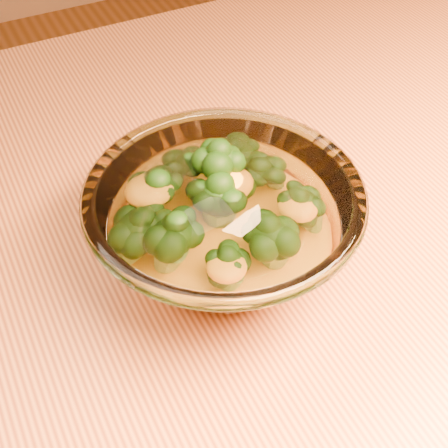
% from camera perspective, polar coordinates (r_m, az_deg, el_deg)
% --- Properties ---
extents(table, '(1.20, 0.80, 0.75)m').
position_cam_1_polar(table, '(0.57, -11.68, -12.95)').
color(table, '#BE7139').
rests_on(table, ground).
extents(glass_bowl, '(0.20, 0.20, 0.09)m').
position_cam_1_polar(glass_bowl, '(0.47, 0.00, -0.38)').
color(glass_bowl, white).
rests_on(glass_bowl, table).
extents(cheese_sauce, '(0.12, 0.12, 0.03)m').
position_cam_1_polar(cheese_sauce, '(0.48, 0.00, -1.97)').
color(cheese_sauce, '#F9A515').
rests_on(cheese_sauce, glass_bowl).
extents(broccoli_heap, '(0.15, 0.13, 0.07)m').
position_cam_1_polar(broccoli_heap, '(0.46, -1.12, 1.69)').
color(broccoli_heap, black).
rests_on(broccoli_heap, cheese_sauce).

